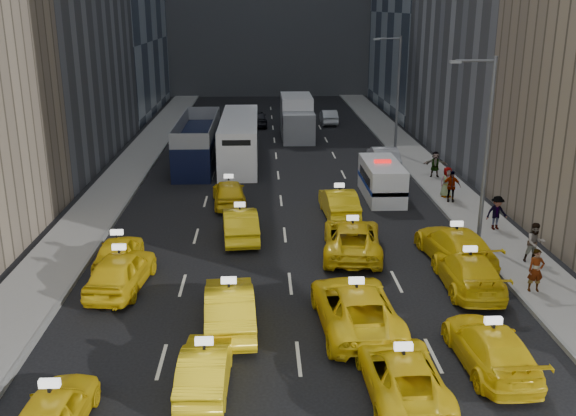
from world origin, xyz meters
name	(u,v)px	position (x,y,z in m)	size (l,w,h in m)	color
ground	(302,393)	(0.00, 0.00, 0.00)	(160.00, 160.00, 0.00)	black
sidewalk_west	(121,180)	(-10.50, 25.00, 0.07)	(3.00, 90.00, 0.15)	gray
sidewalk_east	(433,176)	(10.50, 25.00, 0.07)	(3.00, 90.00, 0.15)	gray
curb_west	(143,179)	(-9.05, 25.00, 0.09)	(0.15, 90.00, 0.18)	slate
curb_east	(412,176)	(9.05, 25.00, 0.09)	(0.15, 90.00, 0.18)	slate
streetlight_near	(485,146)	(9.18, 12.00, 4.92)	(2.15, 0.22, 9.00)	#595B60
streetlight_far	(396,91)	(9.18, 32.00, 4.92)	(2.15, 0.22, 9.00)	#595B60
taxi_4	(53,412)	(-6.84, -1.60, 0.68)	(1.60, 3.97, 1.35)	yellow
taxi_5	(205,367)	(-2.92, 0.49, 0.67)	(1.42, 4.09, 1.35)	yellow
taxi_6	(402,373)	(2.96, -0.07, 0.67)	(2.23, 4.83, 1.34)	yellow
taxi_7	(491,347)	(6.11, 1.25, 0.72)	(2.01, 4.94, 1.43)	yellow
taxi_8	(121,271)	(-6.92, 7.74, 0.82)	(1.93, 4.79, 1.63)	yellow
taxi_9	(230,307)	(-2.35, 4.27, 0.82)	(1.73, 4.95, 1.63)	yellow
taxi_10	(356,307)	(2.17, 4.08, 0.81)	(2.68, 5.82, 1.62)	yellow
taxi_11	(468,271)	(7.26, 7.23, 0.76)	(2.12, 5.22, 1.52)	yellow
taxi_12	(118,252)	(-7.54, 10.15, 0.70)	(1.66, 4.14, 1.41)	yellow
taxi_13	(240,224)	(-2.24, 13.54, 0.78)	(1.65, 4.75, 1.56)	yellow
taxi_14	(352,238)	(3.03, 11.22, 0.78)	(2.60, 5.64, 1.57)	yellow
taxi_15	(455,245)	(7.54, 10.04, 0.81)	(2.27, 5.59, 1.62)	yellow
taxi_16	(229,193)	(-3.04, 19.16, 0.77)	(1.82, 4.52, 1.54)	yellow
taxi_17	(339,203)	(3.09, 16.87, 0.78)	(1.65, 4.74, 1.56)	yellow
nypd_van	(382,181)	(6.10, 20.44, 1.05)	(2.78, 5.64, 2.33)	silver
double_decker	(198,142)	(-5.75, 29.53, 1.64)	(3.81, 11.58, 3.31)	black
city_bus	(240,140)	(-2.74, 30.35, 1.63)	(3.67, 12.87, 3.28)	silver
box_truck	(297,117)	(2.03, 39.29, 1.76)	(2.84, 7.83, 3.55)	silver
misc_car_0	(383,158)	(7.50, 27.37, 0.83)	(1.76, 5.06, 1.67)	#B7B8BF
misc_car_1	(207,129)	(-5.90, 39.94, 0.67)	(2.24, 4.85, 1.35)	black
misc_car_2	(293,113)	(2.08, 47.24, 0.84)	(2.34, 5.76, 1.67)	slate
misc_car_3	(257,118)	(-1.51, 44.94, 0.76)	(1.79, 4.44, 1.51)	black
misc_car_4	(329,117)	(5.53, 45.87, 0.70)	(1.47, 4.22, 1.39)	#B0B4B8
pedestrian_0	(536,270)	(9.76, 6.54, 1.04)	(0.65, 0.43, 1.78)	gray
pedestrian_1	(535,243)	(10.99, 9.57, 1.06)	(0.89, 0.49, 1.82)	gray
pedestrian_2	(497,213)	(10.85, 13.99, 1.03)	(1.14, 0.47, 1.77)	gray
pedestrian_3	(451,186)	(9.91, 18.95, 1.07)	(1.07, 0.49, 1.83)	gray
pedestrian_4	(447,182)	(9.93, 19.89, 1.06)	(0.89, 0.49, 1.82)	gray
pedestrian_5	(435,164)	(10.47, 24.61, 1.01)	(1.59, 0.46, 1.71)	gray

